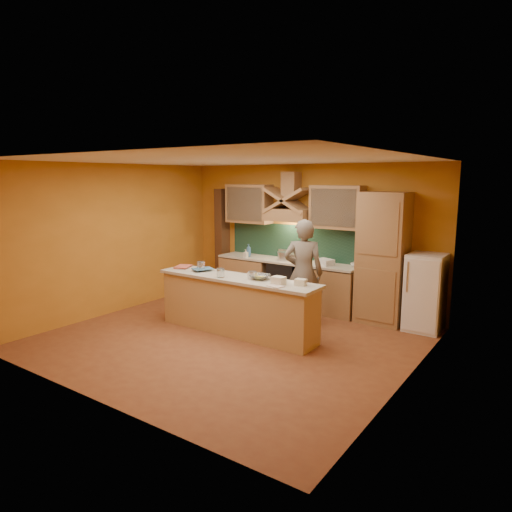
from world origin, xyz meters
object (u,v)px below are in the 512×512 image
Objects in this scene: person at (303,273)px; kitchen_scale at (252,276)px; mixing_bowl at (260,277)px; fridge at (425,292)px; stove at (286,283)px.

kitchen_scale is at bearing 41.04° from person.
person reaches higher than mixing_bowl.
person is 5.94× the size of mixing_bowl.
fridge is 0.70× the size of person.
kitchen_scale is 0.13m from mixing_bowl.
person is at bearing -152.06° from fridge.
stove is 0.49× the size of person.
person is at bearing 57.46° from kitchen_scale.
kitchen_scale reaches higher than stove.
fridge is 2.91m from kitchen_scale.
stove is at bearing -70.90° from person.
person is (-1.79, -0.95, 0.28)m from fridge.
stove is at bearing 96.59° from kitchen_scale.
kitchen_scale reaches higher than mixing_bowl.
kitchen_scale is (0.49, -1.87, 0.55)m from stove.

